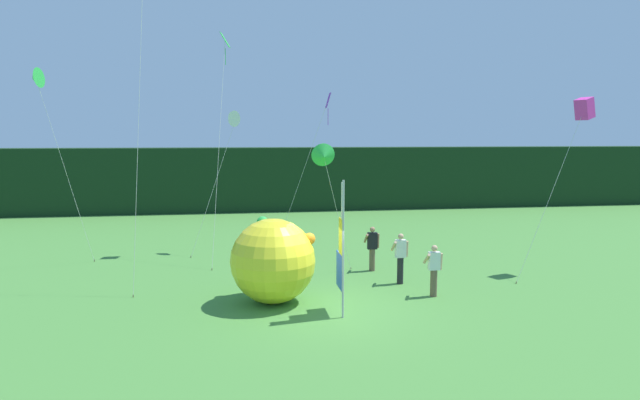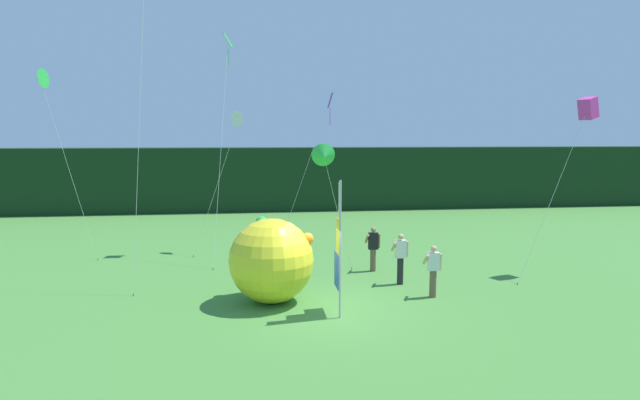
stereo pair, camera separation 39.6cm
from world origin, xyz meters
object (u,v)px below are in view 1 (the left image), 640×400
at_px(kite_white_delta_2, 236,119).
at_px(kite_green_diamond_4, 224,59).
at_px(banner_flag, 341,251).
at_px(kite_green_delta_6, 36,79).
at_px(kite_green_delta_1, 324,156).
at_px(inflatable_balloon, 273,261).
at_px(person_near_banner, 372,247).
at_px(kite_purple_diamond_5, 324,114).
at_px(kite_magenta_box_0, 584,109).
at_px(person_far_left, 400,257).
at_px(person_mid_field, 434,269).

xyz_separation_m(kite_white_delta_2, kite_green_diamond_4, (-0.45, -0.47, 2.55)).
distance_m(banner_flag, kite_green_delta_6, 13.82).
bearing_deg(kite_green_delta_1, kite_white_delta_2, 117.98).
bearing_deg(inflatable_balloon, banner_flag, -37.06).
xyz_separation_m(person_near_banner, kite_white_delta_2, (-5.08, 4.78, 4.94)).
bearing_deg(kite_purple_diamond_5, banner_flag, -95.10).
bearing_deg(kite_magenta_box_0, person_far_left, -172.71).
xyz_separation_m(kite_green_delta_1, kite_green_diamond_4, (-3.50, 5.28, 3.98)).
bearing_deg(person_far_left, kite_green_delta_1, 159.78).
height_order(person_near_banner, kite_green_delta_6, kite_green_delta_6).
xyz_separation_m(person_mid_field, kite_white_delta_2, (-6.23, 8.29, 4.96)).
bearing_deg(person_far_left, person_mid_field, -68.73).
xyz_separation_m(kite_magenta_box_0, kite_green_delta_6, (-20.33, 3.50, 1.16)).
distance_m(kite_magenta_box_0, kite_green_delta_6, 20.66).
relative_size(banner_flag, inflatable_balloon, 1.50).
relative_size(person_near_banner, inflatable_balloon, 0.65).
xyz_separation_m(kite_white_delta_2, kite_purple_diamond_5, (3.64, -1.95, 0.19)).
distance_m(person_near_banner, inflatable_balloon, 5.24).
relative_size(kite_magenta_box_0, kite_green_delta_1, 1.35).
height_order(banner_flag, kite_green_diamond_4, kite_green_diamond_4).
bearing_deg(person_mid_field, banner_flag, -158.58).
bearing_deg(person_far_left, kite_white_delta_2, 129.98).
bearing_deg(kite_green_diamond_4, banner_flag, -69.48).
distance_m(person_mid_field, kite_purple_diamond_5, 8.57).
relative_size(kite_green_diamond_4, kite_green_delta_6, 1.24).
xyz_separation_m(person_near_banner, person_mid_field, (1.16, -3.51, -0.01)).
relative_size(person_near_banner, kite_white_delta_2, 0.27).
xyz_separation_m(banner_flag, kite_magenta_box_0, (9.92, 3.82, 4.24)).
distance_m(kite_white_delta_2, kite_purple_diamond_5, 4.14).
distance_m(person_near_banner, person_mid_field, 3.69).
relative_size(inflatable_balloon, kite_green_delta_6, 0.34).
bearing_deg(kite_magenta_box_0, person_mid_field, -159.15).
height_order(banner_flag, kite_green_delta_6, kite_green_delta_6).
bearing_deg(kite_purple_diamond_5, person_near_banner, -63.21).
distance_m(kite_white_delta_2, kite_green_diamond_4, 2.63).
xyz_separation_m(person_mid_field, kite_green_diamond_4, (-6.68, 7.82, 7.51)).
bearing_deg(inflatable_balloon, kite_green_diamond_4, 101.35).
bearing_deg(inflatable_balloon, person_mid_field, -1.39).
bearing_deg(person_near_banner, kite_green_delta_6, 168.58).
height_order(kite_magenta_box_0, kite_green_delta_1, kite_magenta_box_0).
bearing_deg(kite_green_delta_6, inflatable_balloon, -34.70).
relative_size(person_far_left, kite_green_delta_1, 0.36).
xyz_separation_m(person_far_left, kite_white_delta_2, (-5.61, 6.69, 4.90)).
relative_size(person_far_left, kite_green_diamond_4, 0.19).
height_order(kite_magenta_box_0, kite_white_delta_2, kite_magenta_box_0).
height_order(banner_flag, kite_white_delta_2, kite_white_delta_2).
relative_size(kite_white_delta_2, kite_green_delta_6, 0.81).
height_order(person_near_banner, person_mid_field, person_near_banner).
xyz_separation_m(kite_white_delta_2, kite_green_delta_6, (-7.44, -2.25, 1.43)).
relative_size(kite_green_delta_1, kite_green_delta_6, 0.63).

